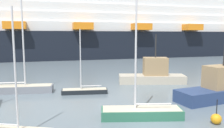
{
  "coord_description": "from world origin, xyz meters",
  "views": [
    {
      "loc": [
        -5.45,
        -13.39,
        6.08
      ],
      "look_at": [
        0.0,
        13.38,
        2.61
      ],
      "focal_mm": 36.58,
      "sensor_mm": 36.0,
      "label": 1
    }
  ],
  "objects": [
    {
      "name": "cruise_ship",
      "position": [
        5.25,
        51.4,
        8.03
      ],
      "size": [
        128.93,
        27.54,
        24.95
      ],
      "rotation": [
        0.0,
        0.0,
        0.07
      ],
      "color": "black",
      "rests_on": "ground_plane"
    },
    {
      "name": "sailboat_2",
      "position": [
        -3.61,
        10.05,
        0.34
      ],
      "size": [
        4.79,
        1.52,
        6.69
      ],
      "rotation": [
        0.0,
        0.0,
        3.06
      ],
      "color": "black",
      "rests_on": "ground_plane"
    },
    {
      "name": "sailboat_1",
      "position": [
        -0.09,
        2.09,
        0.52
      ],
      "size": [
        6.11,
        2.57,
        10.79
      ],
      "rotation": [
        0.0,
        0.0,
        2.98
      ],
      "color": "#2D6B51",
      "rests_on": "ground_plane"
    },
    {
      "name": "fishing_boat_0",
      "position": [
        8.8,
        5.24,
        1.16
      ],
      "size": [
        9.1,
        4.26,
        6.31
      ],
      "rotation": [
        0.0,
        0.0,
        0.21
      ],
      "color": "navy",
      "rests_on": "ground_plane"
    },
    {
      "name": "channel_buoy_0",
      "position": [
        4.58,
        -0.05,
        0.37
      ],
      "size": [
        0.72,
        0.72,
        1.73
      ],
      "color": "orange",
      "rests_on": "ground_plane"
    },
    {
      "name": "sailboat_6",
      "position": [
        -10.27,
        11.75,
        0.57
      ],
      "size": [
        6.83,
        1.98,
        10.75
      ],
      "rotation": [
        0.0,
        0.0,
        -0.07
      ],
      "color": "gray",
      "rests_on": "ground_plane"
    },
    {
      "name": "fishing_boat_2",
      "position": [
        5.39,
        13.63,
        1.13
      ],
      "size": [
        8.59,
        3.96,
        6.17
      ],
      "rotation": [
        0.0,
        0.0,
        -0.2
      ],
      "color": "#BCB29E",
      "rests_on": "ground_plane"
    }
  ]
}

